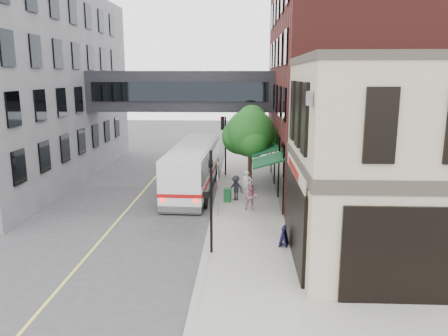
# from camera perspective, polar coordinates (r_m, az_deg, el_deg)

# --- Properties ---
(ground) EXTENTS (120.00, 120.00, 0.00)m
(ground) POSITION_cam_1_polar(r_m,az_deg,el_deg) (17.62, -3.46, -13.87)
(ground) COLOR #38383A
(ground) RESTS_ON ground
(sidewalk_main) EXTENTS (4.00, 60.00, 0.15)m
(sidewalk_main) POSITION_cam_1_polar(r_m,az_deg,el_deg) (30.72, 2.96, -2.34)
(sidewalk_main) COLOR gray
(sidewalk_main) RESTS_ON ground
(corner_building) EXTENTS (10.19, 8.12, 8.45)m
(corner_building) POSITION_cam_1_polar(r_m,az_deg,el_deg) (19.49, 24.30, 0.68)
(corner_building) COLOR #B4AA89
(corner_building) RESTS_ON ground
(brick_building) EXTENTS (13.76, 18.00, 14.00)m
(brick_building) POSITION_cam_1_polar(r_m,az_deg,el_deg) (31.85, 17.83, 10.20)
(brick_building) COLOR #4D1C18
(brick_building) RESTS_ON ground
(skyway_bridge) EXTENTS (14.00, 3.18, 3.00)m
(skyway_bridge) POSITION_cam_1_polar(r_m,az_deg,el_deg) (34.11, -5.53, 9.97)
(skyway_bridge) COLOR black
(skyway_bridge) RESTS_ON ground
(traffic_signal_near) EXTENTS (0.44, 0.22, 4.60)m
(traffic_signal_near) POSITION_cam_1_polar(r_m,az_deg,el_deg) (18.42, -1.80, -2.78)
(traffic_signal_near) COLOR black
(traffic_signal_near) RESTS_ON sidewalk_main
(traffic_signal_far) EXTENTS (0.53, 0.28, 4.50)m
(traffic_signal_far) POSITION_cam_1_polar(r_m,az_deg,el_deg) (33.08, -0.04, 4.47)
(traffic_signal_far) COLOR black
(traffic_signal_far) RESTS_ON sidewalk_main
(street_sign_pole) EXTENTS (0.08, 0.75, 3.00)m
(street_sign_pole) POSITION_cam_1_polar(r_m,az_deg,el_deg) (23.51, -0.81, -2.14)
(street_sign_pole) COLOR gray
(street_sign_pole) RESTS_ON sidewalk_main
(street_tree) EXTENTS (3.80, 3.20, 5.60)m
(street_tree) POSITION_cam_1_polar(r_m,az_deg,el_deg) (29.22, 3.43, 4.58)
(street_tree) COLOR #382619
(street_tree) RESTS_ON sidewalk_main
(lane_marking) EXTENTS (0.12, 40.00, 0.01)m
(lane_marking) POSITION_cam_1_polar(r_m,az_deg,el_deg) (27.71, -11.67, -4.33)
(lane_marking) COLOR #D8CC4C
(lane_marking) RESTS_ON ground
(bus) EXTENTS (3.03, 11.43, 3.06)m
(bus) POSITION_cam_1_polar(r_m,az_deg,el_deg) (29.58, -3.99, 0.34)
(bus) COLOR white
(bus) RESTS_ON ground
(pedestrian_a) EXTENTS (0.68, 0.49, 1.74)m
(pedestrian_a) POSITION_cam_1_polar(r_m,az_deg,el_deg) (27.19, 3.00, -2.19)
(pedestrian_a) COLOR white
(pedestrian_a) RESTS_ON sidewalk_main
(pedestrian_b) EXTENTS (0.80, 0.64, 1.61)m
(pedestrian_b) POSITION_cam_1_polar(r_m,az_deg,el_deg) (24.84, 3.58, -3.73)
(pedestrian_b) COLOR #C07C96
(pedestrian_b) RESTS_ON sidewalk_main
(pedestrian_c) EXTENTS (1.15, 1.03, 1.55)m
(pedestrian_c) POSITION_cam_1_polar(r_m,az_deg,el_deg) (26.78, 1.54, -2.61)
(pedestrian_c) COLOR black
(pedestrian_c) RESTS_ON sidewalk_main
(newspaper_box) EXTENTS (0.46, 0.42, 0.83)m
(newspaper_box) POSITION_cam_1_polar(r_m,az_deg,el_deg) (26.52, 0.46, -3.55)
(newspaper_box) COLOR #135729
(newspaper_box) RESTS_ON sidewalk_main
(sandwich_board) EXTENTS (0.46, 0.58, 0.90)m
(sandwich_board) POSITION_cam_1_polar(r_m,az_deg,el_deg) (20.04, 7.81, -8.80)
(sandwich_board) COLOR black
(sandwich_board) RESTS_ON sidewalk_main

